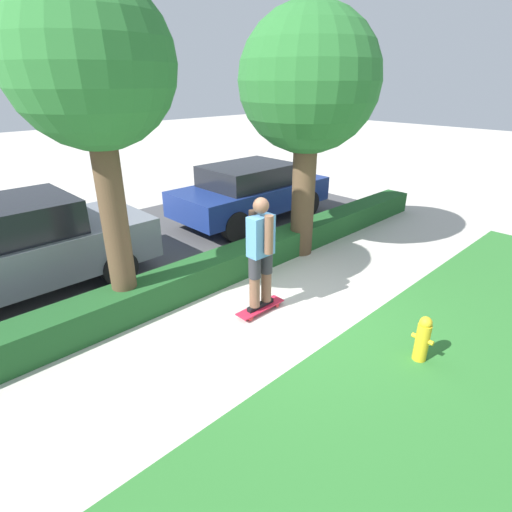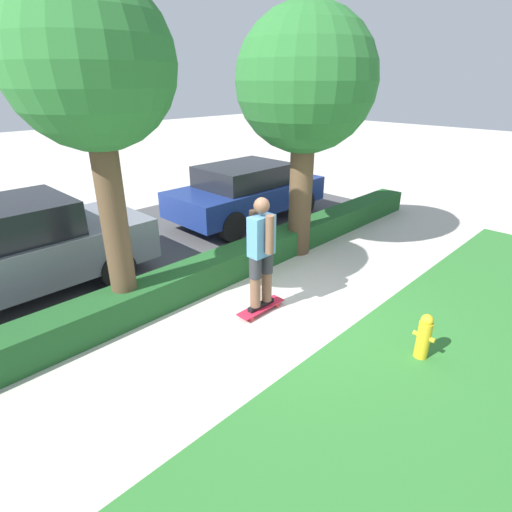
# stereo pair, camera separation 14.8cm
# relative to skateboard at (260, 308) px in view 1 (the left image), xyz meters

# --- Properties ---
(ground_plane) EXTENTS (60.00, 60.00, 0.00)m
(ground_plane) POSITION_rel_skateboard_xyz_m (0.33, -0.29, -0.07)
(ground_plane) COLOR #BCB7AD
(grass_lawn_strip) EXTENTS (12.91, 4.00, 0.01)m
(grass_lawn_strip) POSITION_rel_skateboard_xyz_m (0.33, -3.29, -0.07)
(grass_lawn_strip) COLOR #2D702D
(grass_lawn_strip) RESTS_ON ground_plane
(street_asphalt) EXTENTS (12.91, 5.00, 0.01)m
(street_asphalt) POSITION_rel_skateboard_xyz_m (0.33, 3.91, -0.07)
(street_asphalt) COLOR #474749
(street_asphalt) RESTS_ON ground_plane
(hedge_row) EXTENTS (12.91, 0.60, 0.52)m
(hedge_row) POSITION_rel_skateboard_xyz_m (0.33, 1.31, 0.19)
(hedge_row) COLOR #1E5123
(hedge_row) RESTS_ON ground_plane
(skateboard) EXTENTS (0.88, 0.24, 0.09)m
(skateboard) POSITION_rel_skateboard_xyz_m (0.00, 0.00, 0.00)
(skateboard) COLOR red
(skateboard) RESTS_ON ground_plane
(skater_person) EXTENTS (0.52, 0.47, 1.82)m
(skater_person) POSITION_rel_skateboard_xyz_m (0.00, 0.00, 0.99)
(skater_person) COLOR black
(skater_person) RESTS_ON skateboard
(tree_near) EXTENTS (2.13, 2.13, 4.71)m
(tree_near) POSITION_rel_skateboard_xyz_m (-1.60, 1.39, 3.48)
(tree_near) COLOR brown
(tree_near) RESTS_ON ground_plane
(tree_mid) EXTENTS (2.63, 2.63, 4.76)m
(tree_mid) POSITION_rel_skateboard_xyz_m (2.35, 1.15, 3.30)
(tree_mid) COLOR brown
(tree_mid) RESTS_ON ground_plane
(parked_car_front) EXTENTS (4.66, 1.99, 1.65)m
(parked_car_front) POSITION_rel_skateboard_xyz_m (-2.66, 3.34, 0.78)
(parked_car_front) COLOR slate
(parked_car_front) RESTS_ON ground_plane
(parked_car_middle) EXTENTS (4.22, 1.91, 1.49)m
(parked_car_middle) POSITION_rel_skateboard_xyz_m (3.03, 3.47, 0.72)
(parked_car_middle) COLOR navy
(parked_car_middle) RESTS_ON ground_plane
(fire_hydrant) EXTENTS (0.18, 0.29, 0.67)m
(fire_hydrant) POSITION_rel_skateboard_xyz_m (0.70, -2.35, 0.26)
(fire_hydrant) COLOR gold
(fire_hydrant) RESTS_ON ground_plane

